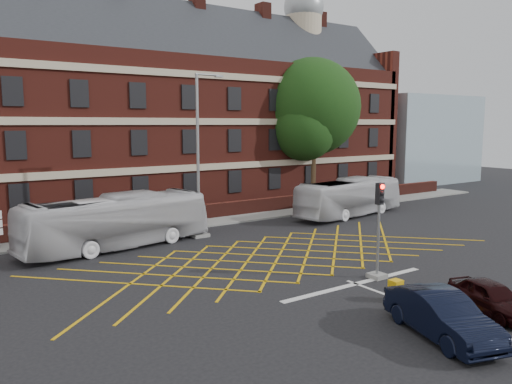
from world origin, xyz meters
TOP-DOWN VIEW (x-y plane):
  - ground at (0.00, 0.00)m, footprint 120.00×120.00m
  - victorian_building at (0.25, 22.00)m, footprint 51.00×12.17m
  - boundary_wall at (0.00, 13.00)m, footprint 56.00×0.50m
  - far_pavement at (0.00, 12.00)m, footprint 60.00×3.00m
  - glass_block at (34.00, 21.00)m, footprint 14.00×10.00m
  - box_junction_hatching at (0.00, 2.00)m, footprint 8.22×8.22m
  - stop_line at (0.00, -3.50)m, footprint 8.00×0.30m
  - centre_line at (0.00, -10.00)m, footprint 0.15×14.00m
  - bus_left at (-6.33, 8.45)m, footprint 10.93×4.06m
  - bus_right at (11.24, 8.22)m, footprint 10.27×3.80m
  - car_navy at (-1.63, -8.85)m, footprint 2.77×4.71m
  - car_maroon at (1.63, -8.62)m, footprint 2.37×3.78m
  - deciduous_tree at (14.23, 16.18)m, footprint 8.61×8.61m
  - traffic_light_near at (1.40, -3.42)m, footprint 0.70×0.70m
  - street_lamp at (-1.21, 8.40)m, footprint 2.25×1.00m
  - utility_cabinet at (-0.24, -5.83)m, footprint 0.47×0.41m

SIDE VIEW (x-z plane):
  - ground at x=0.00m, z-range 0.00..0.00m
  - box_junction_hatching at x=0.00m, z-range 0.00..0.02m
  - stop_line at x=0.00m, z-range 0.00..0.02m
  - centre_line at x=0.00m, z-range 0.00..0.02m
  - far_pavement at x=0.00m, z-range 0.00..0.12m
  - utility_cabinet at x=-0.24m, z-range 0.00..0.85m
  - boundary_wall at x=0.00m, z-range 0.00..1.10m
  - car_maroon at x=1.63m, z-range 0.00..1.20m
  - car_navy at x=-1.63m, z-range 0.00..1.47m
  - bus_right at x=11.24m, z-range 0.00..2.80m
  - bus_left at x=-6.33m, z-range 0.00..2.97m
  - traffic_light_near at x=1.40m, z-range -0.37..3.90m
  - street_lamp at x=-1.21m, z-range -1.45..8.31m
  - glass_block at x=34.00m, z-range 0.00..10.00m
  - deciduous_tree at x=14.23m, z-range 1.41..14.05m
  - victorian_building at x=0.25m, z-range -2.36..18.04m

